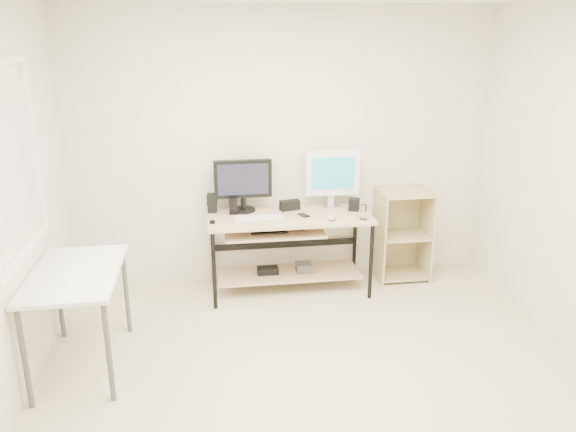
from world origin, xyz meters
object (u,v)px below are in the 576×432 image
Objects in this scene: black_monitor at (243,182)px; side_table at (76,282)px; white_imac at (332,175)px; desk at (286,237)px; audio_controller at (233,206)px; shelf_unit at (401,233)px.

side_table is at bearing -136.87° from black_monitor.
white_imac is at bearing 30.69° from side_table.
desk is 0.57m from audio_controller.
white_imac is at bearing 176.75° from shelf_unit.
audio_controller is at bearing 44.72° from side_table.
black_monitor is at bearing 37.91° from audio_controller.
black_monitor is 0.98× the size of white_imac.
black_monitor is at bearing 154.06° from desk.
audio_controller is (-0.10, -0.08, -0.20)m from black_monitor.
white_imac is (0.47, 0.20, 0.53)m from desk.
white_imac is (2.12, 1.26, 0.40)m from side_table.
black_monitor is (1.27, 1.24, 0.36)m from side_table.
shelf_unit is 1.68× the size of black_monitor.
desk is 2.74× the size of white_imac.
side_table is 1.11× the size of shelf_unit.
black_monitor is 0.85m from white_imac.
side_table is 6.55× the size of audio_controller.
desk is at bearing -27.15° from black_monitor.
side_table is 2.50m from white_imac.
black_monitor is at bearing 179.10° from shelf_unit.
side_table is at bearing -156.67° from shelf_unit.
side_table is 1.83× the size of white_imac.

